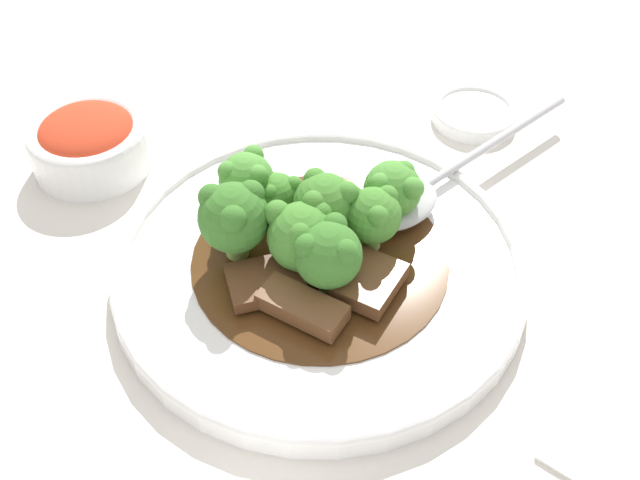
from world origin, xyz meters
name	(u,v)px	position (x,y,z in m)	size (l,w,h in m)	color
ground_plane	(320,274)	(0.00, 0.00, 0.00)	(4.00, 4.00, 0.00)	silver
main_plate	(320,264)	(0.00, 0.00, 0.01)	(0.29, 0.29, 0.02)	white
beef_strip_0	(268,284)	(-0.05, 0.00, 0.02)	(0.06, 0.05, 0.01)	#56331E
beef_strip_1	(370,282)	(0.01, -0.04, 0.02)	(0.06, 0.05, 0.01)	brown
beef_strip_2	(337,201)	(0.04, 0.03, 0.02)	(0.03, 0.05, 0.01)	brown
beef_strip_3	(302,307)	(-0.04, -0.03, 0.03)	(0.04, 0.06, 0.01)	brown
broccoli_floret_0	(234,217)	(-0.04, 0.04, 0.05)	(0.05, 0.05, 0.06)	#7FA84C
broccoli_floret_1	(397,191)	(0.06, 0.00, 0.05)	(0.04, 0.04, 0.05)	#7FA84C
broccoli_floret_2	(324,203)	(0.01, 0.01, 0.05)	(0.04, 0.04, 0.05)	#7FA84C
broccoli_floret_3	(298,232)	(-0.01, 0.00, 0.05)	(0.05, 0.05, 0.05)	#7FA84C
broccoli_floret_4	(246,179)	(-0.01, 0.07, 0.05)	(0.04, 0.04, 0.05)	#7FA84C
broccoli_floret_5	(280,193)	(0.00, 0.05, 0.04)	(0.03, 0.03, 0.04)	#7FA84C
broccoli_floret_6	(373,215)	(0.03, -0.01, 0.05)	(0.04, 0.04, 0.05)	#7FA84C
broccoli_floret_7	(328,254)	(-0.01, -0.02, 0.05)	(0.04, 0.04, 0.05)	#7FA84C
serving_spoon	(413,191)	(0.09, 0.00, 0.03)	(0.23, 0.05, 0.01)	#B7B7BC
side_bowl_kimchi	(89,142)	(-0.07, 0.21, 0.02)	(0.09, 0.09, 0.05)	white
sauce_dish	(474,113)	(0.22, 0.06, 0.01)	(0.07, 0.07, 0.01)	white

